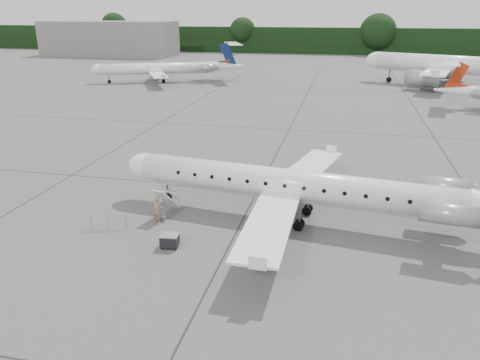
# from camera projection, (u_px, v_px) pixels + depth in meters

# --- Properties ---
(ground) EXTENTS (320.00, 320.00, 0.00)m
(ground) POSITION_uv_depth(u_px,v_px,m) (316.00, 239.00, 28.67)
(ground) COLOR #5B5B59
(ground) RESTS_ON ground
(treeline) EXTENTS (260.00, 4.00, 8.00)m
(treeline) POSITION_uv_depth(u_px,v_px,m) (345.00, 41.00, 146.51)
(treeline) COLOR black
(treeline) RESTS_ON ground
(terminal_building) EXTENTS (40.00, 14.00, 10.00)m
(terminal_building) POSITION_uv_depth(u_px,v_px,m) (109.00, 39.00, 142.10)
(terminal_building) COLOR slate
(terminal_building) RESTS_ON ground
(main_regional_jet) EXTENTS (29.60, 23.05, 6.99)m
(main_regional_jet) POSITION_uv_depth(u_px,v_px,m) (291.00, 170.00, 30.24)
(main_regional_jet) COLOR white
(main_regional_jet) RESTS_ON ground
(airstair) EXTENTS (1.15, 2.45, 2.19)m
(airstair) POSITION_uv_depth(u_px,v_px,m) (167.00, 200.00, 31.72)
(airstair) COLOR white
(airstair) RESTS_ON ground
(passenger) EXTENTS (0.78, 0.68, 1.81)m
(passenger) POSITION_uv_depth(u_px,v_px,m) (157.00, 210.00, 30.61)
(passenger) COLOR #926F50
(passenger) RESTS_ON ground
(safety_railing) EXTENTS (2.14, 0.67, 1.00)m
(safety_railing) POSITION_uv_depth(u_px,v_px,m) (109.00, 221.00, 29.93)
(safety_railing) COLOR #989BA0
(safety_railing) RESTS_ON ground
(baggage_cart) EXTENTS (1.11, 0.94, 0.89)m
(baggage_cart) POSITION_uv_depth(u_px,v_px,m) (170.00, 240.00, 27.58)
(baggage_cart) COLOR black
(baggage_cart) RESTS_ON ground
(bg_narrowbody) EXTENTS (37.53, 32.75, 11.24)m
(bg_narrowbody) POSITION_uv_depth(u_px,v_px,m) (447.00, 55.00, 83.45)
(bg_narrowbody) COLOR white
(bg_narrowbody) RESTS_ON ground
(bg_regional_left) EXTENTS (33.01, 28.71, 7.24)m
(bg_regional_left) POSITION_uv_depth(u_px,v_px,m) (157.00, 63.00, 89.72)
(bg_regional_left) COLOR white
(bg_regional_left) RESTS_ON ground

